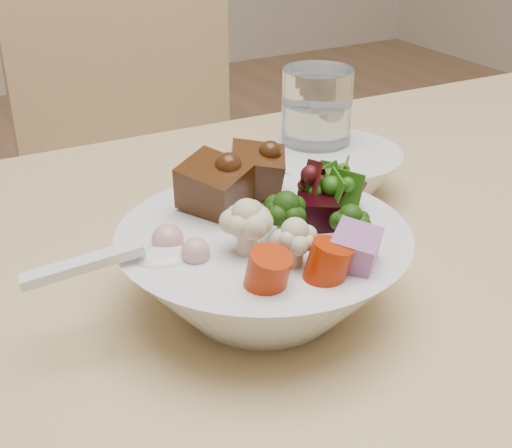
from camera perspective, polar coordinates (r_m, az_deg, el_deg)
name	(u,v)px	position (r m, az deg, el deg)	size (l,w,h in m)	color
chair_far	(152,193)	(1.26, -8.30, 2.48)	(0.41, 0.41, 0.86)	#D2B577
food_bowl	(264,263)	(0.57, 0.67, -3.11)	(0.23, 0.23, 0.12)	white
soup_spoon	(144,260)	(0.52, -8.91, -2.86)	(0.13, 0.05, 0.02)	white
water_glass	(316,133)	(0.78, 4.81, 7.29)	(0.08, 0.08, 0.13)	white
side_bowl	(331,173)	(0.77, 5.99, 4.04)	(0.15, 0.15, 0.05)	white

